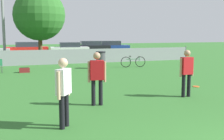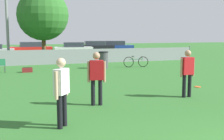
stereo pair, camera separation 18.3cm
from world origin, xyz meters
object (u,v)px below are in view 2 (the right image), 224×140
Objects in this scene: tree_near_pole at (43,15)px; parked_car_red at (31,49)px; player_thrower_red at (187,70)px; player_defender_red at (97,75)px; bicycle_sideline at (136,62)px; parked_car_dark at (95,47)px; gear_bag_sideline at (27,70)px; folding_chair_sideline at (2,64)px; trash_bin at (103,60)px; parked_car_blue at (115,47)px; frisbee_disc at (198,87)px; parked_car_white at (73,49)px; player_receiver_white at (61,87)px.

tree_near_pole reaches higher than parked_car_red.
player_thrower_red and player_defender_red have the same top height.
parked_car_red is at bearing 121.36° from bicycle_sideline.
parked_car_red is 0.92× the size of parked_car_dark.
player_defender_red is at bearing -78.77° from gear_bag_sideline.
parked_car_dark is (3.33, 24.14, -0.29)m from player_thrower_red.
player_thrower_red is 2.04× the size of folding_chair_sideline.
parked_car_blue is at bearing 67.77° from trash_bin.
player_defender_red is 9.55m from folding_chair_sideline.
tree_near_pole is at bearing -123.43° from parked_car_blue.
trash_bin is (3.25, -5.49, -3.16)m from tree_near_pole.
player_thrower_red is at bearing 116.65° from folding_chair_sideline.
frisbee_disc is 7.78m from trash_bin.
folding_chair_sideline reaches higher than frisbee_disc.
folding_chair_sideline is 14.15m from parked_car_red.
parked_car_blue is (2.53, -0.04, -0.01)m from parked_car_dark.
tree_near_pole is 3.40× the size of player_thrower_red.
parked_car_white is (-1.92, 11.93, 0.31)m from bicycle_sideline.
player_receiver_white is at bearing -114.48° from bicycle_sideline.
bicycle_sideline is (8.55, 0.05, -0.13)m from folding_chair_sideline.
frisbee_disc is 22.16m from parked_car_red.
player_receiver_white is 7.17m from frisbee_disc.
player_thrower_red and player_receiver_white have the same top height.
parked_car_red is (-0.56, 8.39, -3.04)m from tree_near_pole.
parked_car_red reaches higher than trash_bin.
trash_bin is at bearing 90.21° from player_thrower_red.
player_receiver_white reaches higher than gear_bag_sideline.
player_receiver_white is (-4.75, -1.82, 0.00)m from player_thrower_red.
bicycle_sideline is 15.58m from parked_car_blue.
bicycle_sideline is (0.47, 7.52, 0.36)m from frisbee_disc.
parked_car_dark reaches higher than parked_car_blue.
gear_bag_sideline is (-1.56, -5.75, -3.59)m from tree_near_pole.
frisbee_disc is (5.11, -13.02, -3.71)m from tree_near_pole.
player_receiver_white is at bearing -160.72° from player_thrower_red.
tree_near_pole is 1.21× the size of parked_car_blue.
player_defender_red is at bearing -89.38° from parked_car_red.
gear_bag_sideline is (-0.37, 10.57, -0.85)m from player_receiver_white.
tree_near_pole is 14.82m from player_defender_red.
parked_car_white is at bearing 88.05° from trash_bin.
bicycle_sideline is 2.33m from trash_bin.
parked_car_blue is (9.42, 9.59, -3.04)m from tree_near_pole.
player_thrower_red is at bearing -84.11° from parked_car_white.
player_defender_red is 0.39× the size of parked_car_red.
bicycle_sideline is 7.14m from gear_bag_sideline.
gear_bag_sideline is at bearing -107.04° from parked_car_white.
bicycle_sideline is 15.20m from parked_car_dark.
folding_chair_sideline is (-1.78, 10.77, -0.48)m from player_receiver_white.
parked_car_blue is (5.86, 24.09, -0.30)m from player_thrower_red.
parked_car_white is 6.57m from parked_car_blue.
parked_car_red is at bearing 103.54° from player_defender_red.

